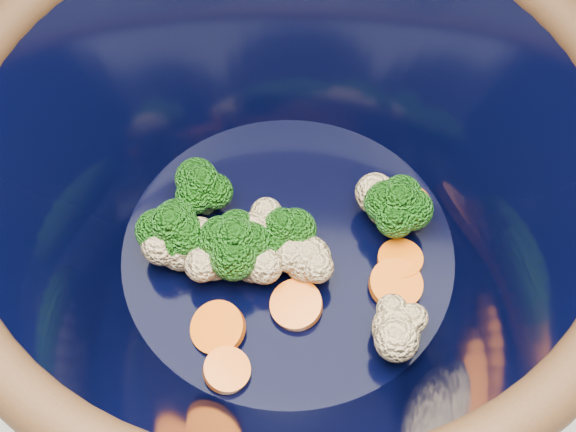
% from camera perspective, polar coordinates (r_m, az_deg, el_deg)
% --- Properties ---
extents(mixing_bowl, '(0.44, 0.44, 0.16)m').
position_cam_1_polar(mixing_bowl, '(0.45, 0.00, 1.07)').
color(mixing_bowl, black).
rests_on(mixing_bowl, counter).
extents(vegetable_pile, '(0.18, 0.15, 0.05)m').
position_cam_1_polar(vegetable_pile, '(0.48, -1.17, -1.56)').
color(vegetable_pile, '#608442').
rests_on(vegetable_pile, mixing_bowl).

